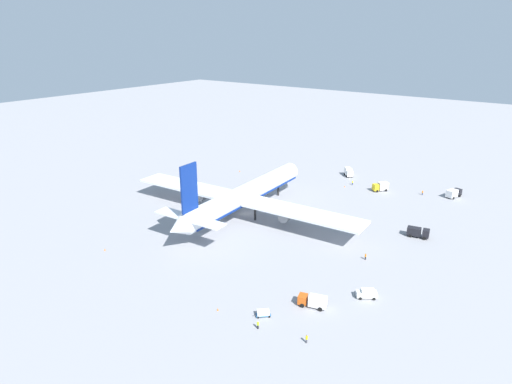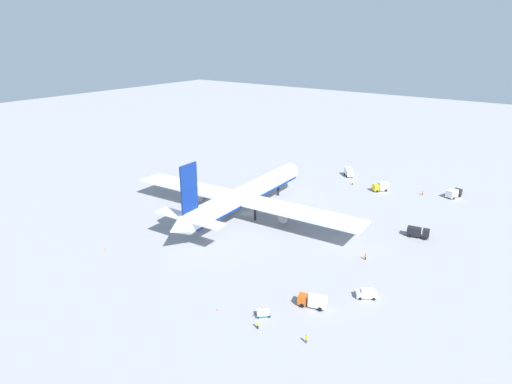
{
  "view_description": "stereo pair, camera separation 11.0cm",
  "coord_description": "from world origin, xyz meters",
  "px_view_note": "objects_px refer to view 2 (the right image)",
  "views": [
    {
      "loc": [
        -102.16,
        -78.51,
        53.47
      ],
      "look_at": [
        0.07,
        -3.6,
        7.88
      ],
      "focal_mm": 31.22,
      "sensor_mm": 36.0,
      "label": 1
    },
    {
      "loc": [
        -102.09,
        -78.6,
        53.47
      ],
      "look_at": [
        0.07,
        -3.6,
        7.88
      ],
      "focal_mm": 31.22,
      "sensor_mm": 36.0,
      "label": 2
    }
  ],
  "objects_px": {
    "ground_worker_1": "(423,193)",
    "traffic_cone_3": "(345,186)",
    "ground_worker_4": "(306,339)",
    "ground_worker_2": "(353,183)",
    "ground_worker_0": "(258,325)",
    "service_truck_2": "(313,301)",
    "service_truck_3": "(349,172)",
    "ground_worker_3": "(365,257)",
    "airliner": "(244,195)",
    "service_truck_4": "(454,193)",
    "service_truck_1": "(418,232)",
    "baggage_cart_0": "(263,313)",
    "traffic_cone_2": "(105,250)",
    "service_truck_0": "(381,186)",
    "service_van": "(367,293)",
    "traffic_cone_1": "(240,171)",
    "traffic_cone_0": "(218,309)"
  },
  "relations": [
    {
      "from": "baggage_cart_0",
      "to": "ground_worker_1",
      "type": "distance_m",
      "value": 90.23
    },
    {
      "from": "service_truck_0",
      "to": "ground_worker_2",
      "type": "xyz_separation_m",
      "value": [
        0.23,
        10.93,
        -0.83
      ]
    },
    {
      "from": "traffic_cone_3",
      "to": "airliner",
      "type": "bearing_deg",
      "value": 162.36
    },
    {
      "from": "service_truck_3",
      "to": "traffic_cone_2",
      "type": "xyz_separation_m",
      "value": [
        -96.09,
        23.52,
        -1.46
      ]
    },
    {
      "from": "traffic_cone_1",
      "to": "airliner",
      "type": "bearing_deg",
      "value": -140.0
    },
    {
      "from": "airliner",
      "to": "baggage_cart_0",
      "type": "height_order",
      "value": "airliner"
    },
    {
      "from": "ground_worker_4",
      "to": "service_truck_4",
      "type": "bearing_deg",
      "value": -1.31
    },
    {
      "from": "service_truck_0",
      "to": "baggage_cart_0",
      "type": "relative_size",
      "value": 1.82
    },
    {
      "from": "service_truck_2",
      "to": "ground_worker_3",
      "type": "relative_size",
      "value": 3.7
    },
    {
      "from": "service_van",
      "to": "ground_worker_4",
      "type": "height_order",
      "value": "service_van"
    },
    {
      "from": "service_truck_3",
      "to": "ground_worker_2",
      "type": "xyz_separation_m",
      "value": [
        -8.99,
        -5.89,
        -0.86
      ]
    },
    {
      "from": "service_truck_2",
      "to": "traffic_cone_2",
      "type": "relative_size",
      "value": 11.3
    },
    {
      "from": "service_van",
      "to": "ground_worker_2",
      "type": "relative_size",
      "value": 2.69
    },
    {
      "from": "service_truck_4",
      "to": "ground_worker_3",
      "type": "distance_m",
      "value": 60.31
    },
    {
      "from": "airliner",
      "to": "service_truck_3",
      "type": "bearing_deg",
      "value": -9.15
    },
    {
      "from": "service_truck_3",
      "to": "ground_worker_3",
      "type": "xyz_separation_m",
      "value": [
        -60.64,
        -33.1,
        -0.88
      ]
    },
    {
      "from": "service_truck_1",
      "to": "ground_worker_1",
      "type": "relative_size",
      "value": 3.62
    },
    {
      "from": "ground_worker_1",
      "to": "traffic_cone_1",
      "type": "relative_size",
      "value": 3.05
    },
    {
      "from": "baggage_cart_0",
      "to": "service_van",
      "type": "bearing_deg",
      "value": -37.35
    },
    {
      "from": "airliner",
      "to": "ground_worker_3",
      "type": "distance_m",
      "value": 42.73
    },
    {
      "from": "airliner",
      "to": "service_truck_0",
      "type": "xyz_separation_m",
      "value": [
        46.37,
        -25.77,
        -4.8
      ]
    },
    {
      "from": "service_truck_2",
      "to": "service_van",
      "type": "relative_size",
      "value": 1.34
    },
    {
      "from": "airliner",
      "to": "service_truck_4",
      "type": "relative_size",
      "value": 11.6
    },
    {
      "from": "service_truck_4",
      "to": "ground_worker_0",
      "type": "distance_m",
      "value": 98.77
    },
    {
      "from": "service_truck_0",
      "to": "traffic_cone_3",
      "type": "height_order",
      "value": "service_truck_0"
    },
    {
      "from": "service_truck_3",
      "to": "ground_worker_1",
      "type": "relative_size",
      "value": 2.93
    },
    {
      "from": "baggage_cart_0",
      "to": "traffic_cone_0",
      "type": "bearing_deg",
      "value": 114.96
    },
    {
      "from": "baggage_cart_0",
      "to": "traffic_cone_2",
      "type": "height_order",
      "value": "baggage_cart_0"
    },
    {
      "from": "service_truck_3",
      "to": "service_truck_4",
      "type": "distance_m",
      "value": 39.43
    },
    {
      "from": "service_van",
      "to": "traffic_cone_2",
      "type": "bearing_deg",
      "value": 107.19
    },
    {
      "from": "ground_worker_4",
      "to": "traffic_cone_3",
      "type": "distance_m",
      "value": 90.08
    },
    {
      "from": "service_truck_1",
      "to": "traffic_cone_2",
      "type": "xyz_separation_m",
      "value": [
        -56.21,
        63.02,
        -1.25
      ]
    },
    {
      "from": "service_truck_4",
      "to": "ground_worker_2",
      "type": "distance_m",
      "value": 34.56
    },
    {
      "from": "airliner",
      "to": "ground_worker_2",
      "type": "bearing_deg",
      "value": -17.67
    },
    {
      "from": "ground_worker_2",
      "to": "service_truck_3",
      "type": "bearing_deg",
      "value": 33.22
    },
    {
      "from": "ground_worker_1",
      "to": "ground_worker_4",
      "type": "xyz_separation_m",
      "value": [
        -92.15,
        -7.01,
        0.03
      ]
    },
    {
      "from": "service_truck_1",
      "to": "service_truck_2",
      "type": "relative_size",
      "value": 0.98
    },
    {
      "from": "ground_worker_1",
      "to": "traffic_cone_3",
      "type": "bearing_deg",
      "value": 107.72
    },
    {
      "from": "service_truck_0",
      "to": "traffic_cone_2",
      "type": "relative_size",
      "value": 10.28
    },
    {
      "from": "ground_worker_4",
      "to": "traffic_cone_2",
      "type": "bearing_deg",
      "value": 89.3
    },
    {
      "from": "service_truck_2",
      "to": "ground_worker_1",
      "type": "height_order",
      "value": "service_truck_2"
    },
    {
      "from": "service_truck_3",
      "to": "ground_worker_2",
      "type": "bearing_deg",
      "value": -146.78
    },
    {
      "from": "service_truck_0",
      "to": "ground_worker_0",
      "type": "distance_m",
      "value": 90.16
    },
    {
      "from": "traffic_cone_1",
      "to": "traffic_cone_3",
      "type": "bearing_deg",
      "value": -79.76
    },
    {
      "from": "service_truck_4",
      "to": "ground_worker_1",
      "type": "xyz_separation_m",
      "value": [
        -4.02,
        9.22,
        -0.72
      ]
    },
    {
      "from": "airliner",
      "to": "service_truck_4",
      "type": "bearing_deg",
      "value": -41.37
    },
    {
      "from": "ground_worker_0",
      "to": "ground_worker_1",
      "type": "bearing_deg",
      "value": -1.57
    },
    {
      "from": "ground_worker_2",
      "to": "ground_worker_0",
      "type": "bearing_deg",
      "value": -166.38
    },
    {
      "from": "service_truck_1",
      "to": "ground_worker_2",
      "type": "height_order",
      "value": "service_truck_1"
    },
    {
      "from": "service_truck_1",
      "to": "service_truck_4",
      "type": "xyz_separation_m",
      "value": [
        39.21,
        0.08,
        0.05
      ]
    }
  ]
}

